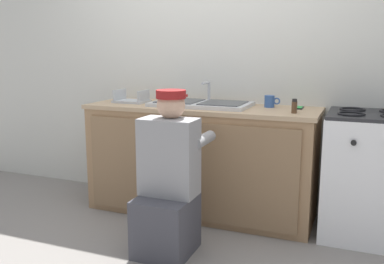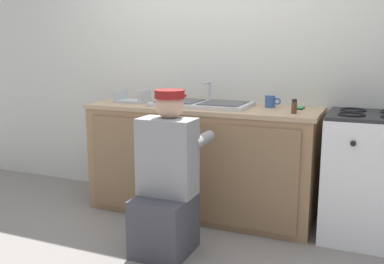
% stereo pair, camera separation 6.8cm
% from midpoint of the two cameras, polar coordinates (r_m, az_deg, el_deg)
% --- Properties ---
extents(ground_plane, '(12.00, 12.00, 0.00)m').
position_cam_midpoint_polar(ground_plane, '(3.48, -0.09, -12.14)').
color(ground_plane, gray).
extents(back_wall, '(6.00, 0.10, 2.50)m').
position_cam_midpoint_polar(back_wall, '(3.81, 3.80, 9.19)').
color(back_wall, silver).
rests_on(back_wall, ground_plane).
extents(counter_cabinet, '(1.87, 0.62, 0.88)m').
position_cam_midpoint_polar(counter_cabinet, '(3.59, 1.73, -4.01)').
color(counter_cabinet, '#997551').
rests_on(counter_cabinet, ground_plane).
extents(countertop, '(1.91, 0.62, 0.03)m').
position_cam_midpoint_polar(countertop, '(3.51, 1.83, 3.22)').
color(countertop, tan).
rests_on(countertop, counter_cabinet).
extents(sink_double_basin, '(0.80, 0.44, 0.19)m').
position_cam_midpoint_polar(sink_double_basin, '(3.51, 1.85, 3.81)').
color(sink_double_basin, silver).
rests_on(sink_double_basin, countertop).
extents(stove_range, '(0.61, 0.62, 0.94)m').
position_cam_midpoint_polar(stove_range, '(3.37, 22.96, -5.49)').
color(stove_range, white).
rests_on(stove_range, ground_plane).
extents(plumber_person, '(0.42, 0.61, 1.10)m').
position_cam_midpoint_polar(plumber_person, '(2.91, -2.76, -7.22)').
color(plumber_person, '#3F3F47').
rests_on(plumber_person, ground_plane).
extents(dish_rack_tray, '(0.28, 0.22, 0.11)m').
position_cam_midpoint_polar(dish_rack_tray, '(3.79, -7.40, 4.33)').
color(dish_rack_tray, '#B2B7BC').
rests_on(dish_rack_tray, countertop).
extents(spice_bottle_pepper, '(0.04, 0.04, 0.10)m').
position_cam_midpoint_polar(spice_bottle_pepper, '(3.18, 14.06, 3.31)').
color(spice_bottle_pepper, '#513823').
rests_on(spice_bottle_pepper, countertop).
extents(coffee_mug, '(0.13, 0.08, 0.10)m').
position_cam_midpoint_polar(coffee_mug, '(3.47, 10.96, 4.01)').
color(coffee_mug, '#335699').
rests_on(coffee_mug, countertop).
extents(cell_phone, '(0.07, 0.14, 0.01)m').
position_cam_midpoint_polar(cell_phone, '(3.46, 14.63, 3.12)').
color(cell_phone, black).
rests_on(cell_phone, countertop).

